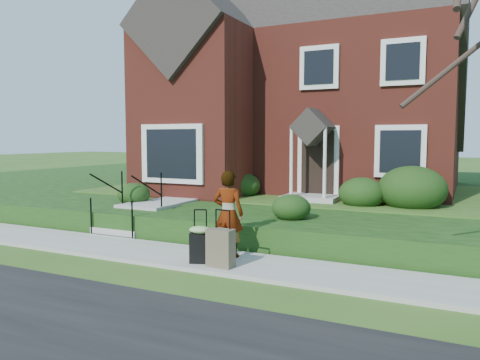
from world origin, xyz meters
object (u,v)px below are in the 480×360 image
Objects in this scene: front_steps at (137,214)px; suitcase_olive at (221,248)px; suitcase_black at (200,242)px; woman at (228,214)px.

front_steps is 4.41m from suitcase_olive.
suitcase_black is at bearing -34.27° from front_steps.
suitcase_black is 0.97× the size of suitcase_olive.
suitcase_olive is (0.49, -0.07, -0.04)m from suitcase_black.
suitcase_black is 0.50m from suitcase_olive.
woman is at bearing 48.15° from suitcase_black.
front_steps is 3.88m from woman.
front_steps is at bearing -30.21° from woman.
woman is 0.95m from suitcase_olive.
suitcase_olive is at bearing 100.46° from woman.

